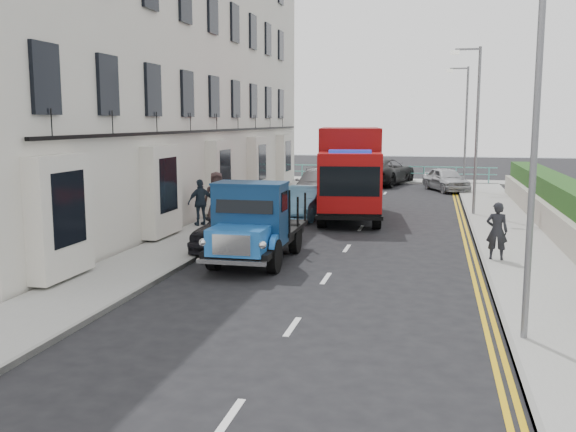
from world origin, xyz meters
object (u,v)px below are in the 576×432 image
Objects in this scene: red_lorry at (350,170)px; pedestrian_east_near at (497,231)px; bedford_lorry at (252,228)px; lamp_far at (464,121)px; lamp_mid at (474,121)px; parked_car_front at (239,225)px; lamp_near at (528,121)px.

red_lorry reaches higher than pedestrian_east_near.
bedford_lorry is at bearing 20.73° from pedestrian_east_near.
bedford_lorry is at bearing -107.14° from lamp_far.
lamp_mid reaches higher than pedestrian_east_near.
lamp_far is 1.56× the size of parked_car_front.
lamp_mid is 1.56× the size of parked_car_front.
lamp_far is 19.44m from pedestrian_east_near.
parked_car_front is at bearing 115.50° from bedford_lorry.
red_lorry is 1.64× the size of parked_car_front.
lamp_mid and lamp_far have the same top height.
pedestrian_east_near is at bearing -63.81° from red_lorry.
lamp_near is 26.00m from lamp_far.
red_lorry reaches higher than bedford_lorry.
pedestrian_east_near is (6.67, 1.73, -0.12)m from bedford_lorry.
lamp_far is at bearing 90.00° from lamp_near.
lamp_near is 0.95× the size of red_lorry.
lamp_near reaches higher than bedford_lorry.
lamp_near is 1.43× the size of bedford_lorry.
lamp_far is at bearing 73.18° from parked_car_front.
lamp_near is 10.94m from parked_car_front.
red_lorry is (1.48, 9.57, 0.91)m from bedford_lorry.
lamp_near reaches higher than pedestrian_east_near.
red_lorry is at bearing -164.79° from lamp_mid.
parked_car_front is at bearing -116.31° from red_lorry.
bedford_lorry is 0.67× the size of red_lorry.
parked_car_front is (-7.51, 7.28, -3.24)m from lamp_near.
parked_car_front is (-7.51, -18.72, -3.24)m from lamp_far.
parked_car_front is at bearing -111.85° from lamp_far.
parked_car_front is at bearing 2.73° from pedestrian_east_near.
lamp_far is 4.28× the size of pedestrian_east_near.
lamp_near is at bearing -78.59° from red_lorry.
lamp_mid is 5.53m from red_lorry.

